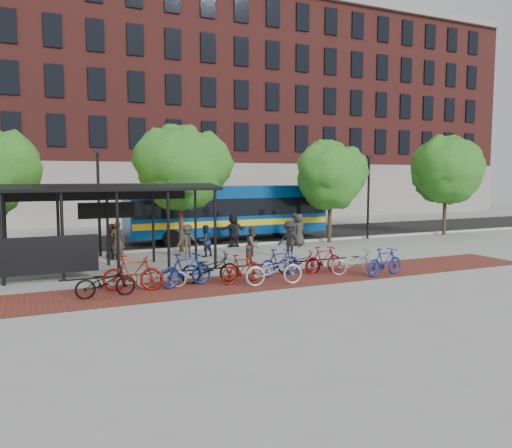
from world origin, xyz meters
name	(u,v)px	position (x,y,z in m)	size (l,w,h in m)	color
ground	(261,257)	(0.00, 0.00, 0.00)	(160.00, 160.00, 0.00)	#9E9E99
asphalt_street	(207,238)	(0.00, 8.00, 0.01)	(160.00, 8.00, 0.01)	black
curb	(230,245)	(0.00, 4.00, 0.06)	(160.00, 0.25, 0.12)	#B7B7B2
brick_strip	(269,280)	(-2.00, -5.00, 0.00)	(24.00, 3.00, 0.01)	maroon
bike_rack_rail	(228,279)	(-3.30, -4.10, 0.00)	(12.00, 0.05, 0.95)	black
building_brick	(242,116)	(10.00, 26.00, 10.00)	(55.00, 14.00, 20.00)	maroon
bus_shelter	(82,198)	(-8.13, -0.48, 3.00)	(10.60, 3.07, 3.60)	black
tree_b	(182,165)	(-2.90, 3.35, 4.46)	(5.15, 4.20, 6.47)	#382619
tree_c	(331,173)	(6.09, 3.35, 4.05)	(4.66, 3.80, 5.92)	#382619
tree_d	(447,167)	(15.10, 3.35, 4.47)	(5.39, 4.40, 6.55)	#382619
lamp_post_left	(99,200)	(-7.00, 3.60, 2.75)	(0.35, 0.20, 5.12)	black
lamp_post_right	(368,195)	(9.00, 3.60, 2.75)	(0.35, 0.20, 5.12)	black
bus	(229,209)	(0.86, 6.45, 1.89)	(12.20, 2.97, 3.29)	navy
bike_0	(106,282)	(-7.94, -5.15, 0.50)	(0.66, 1.90, 1.00)	black
bike_1	(133,273)	(-6.97, -4.63, 0.62)	(0.58, 2.05, 1.23)	maroon
bike_2	(161,275)	(-5.97, -4.52, 0.46)	(0.61, 1.75, 0.92)	#ABAAAD
bike_3	(186,270)	(-5.14, -4.70, 0.60)	(0.57, 2.00, 1.20)	navy
bike_4	(210,268)	(-4.18, -4.54, 0.56)	(0.75, 2.14, 1.13)	black
bike_5	(242,269)	(-3.12, -5.01, 0.54)	(0.51, 1.80, 1.08)	maroon
bike_6	(274,270)	(-2.19, -5.78, 0.56)	(0.75, 2.15, 1.13)	#B9B9BB
bike_7	(280,262)	(-1.29, -4.45, 0.54)	(0.51, 1.81, 1.09)	navy
bike_8	(299,262)	(-0.33, -4.30, 0.46)	(0.61, 1.75, 0.92)	black
bike_9	(323,260)	(0.63, -4.56, 0.54)	(0.51, 1.80, 1.08)	maroon
bike_10	(354,262)	(1.51, -5.45, 0.50)	(0.66, 1.89, 0.99)	#A1A1A4
bike_11	(385,262)	(2.47, -6.09, 0.55)	(0.52, 1.84, 1.10)	navy
pedestrian_0	(112,241)	(-6.59, 2.36, 0.84)	(0.82, 0.54, 1.69)	black
pedestrian_1	(118,241)	(-6.42, 1.94, 0.91)	(0.66, 0.43, 1.82)	#443E36
pedestrian_2	(205,241)	(-2.40, 1.26, 0.77)	(0.75, 0.58, 1.54)	#1D2644
pedestrian_3	(188,241)	(-3.24, 1.35, 0.79)	(1.03, 0.59, 1.59)	#51433C
pedestrian_4	(235,232)	(0.20, 3.79, 0.82)	(0.97, 0.40, 1.65)	#2B2B2B
pedestrian_5	(233,230)	(0.08, 3.80, 0.91)	(1.69, 0.54, 1.82)	black
pedestrian_6	(299,230)	(3.60, 2.70, 0.89)	(0.87, 0.57, 1.79)	#37302C
pedestrian_7	(294,228)	(3.89, 3.80, 0.88)	(0.64, 0.42, 1.75)	#1C2643
pedestrian_8	(253,245)	(-1.10, -1.50, 0.84)	(0.82, 0.64, 1.69)	brown
pedestrian_9	(289,240)	(1.06, -0.88, 0.89)	(1.16, 0.66, 1.79)	black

